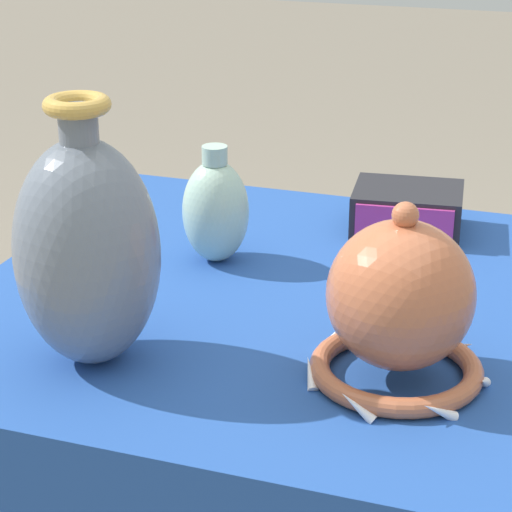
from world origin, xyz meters
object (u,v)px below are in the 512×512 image
(vase_tall_bulbous, at_px, (87,250))
(jar_round_celadon, at_px, (216,210))
(mosaic_tile_box, at_px, (407,210))
(vase_dome_bell, at_px, (400,307))

(vase_tall_bulbous, height_order, jar_round_celadon, vase_tall_bulbous)
(vase_tall_bulbous, height_order, mosaic_tile_box, vase_tall_bulbous)
(mosaic_tile_box, bearing_deg, vase_tall_bulbous, -123.25)
(mosaic_tile_box, relative_size, jar_round_celadon, 1.05)
(vase_tall_bulbous, bearing_deg, mosaic_tile_box, 63.16)
(vase_dome_bell, bearing_deg, vase_tall_bulbous, -168.58)
(vase_dome_bell, distance_m, jar_round_celadon, 0.39)
(vase_tall_bulbous, distance_m, mosaic_tile_box, 0.57)
(jar_round_celadon, bearing_deg, vase_dome_bell, -39.15)
(vase_tall_bulbous, xyz_separation_m, vase_dome_bell, (0.33, 0.07, -0.05))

